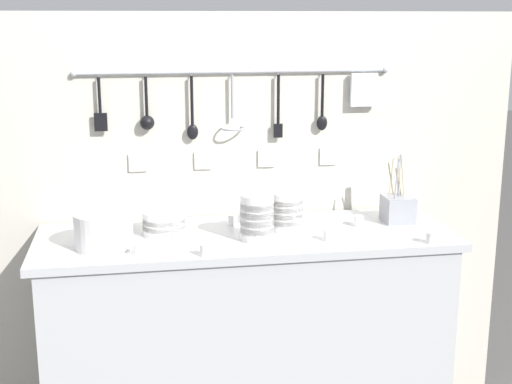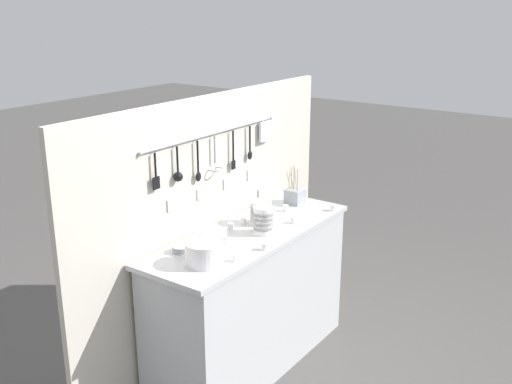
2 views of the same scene
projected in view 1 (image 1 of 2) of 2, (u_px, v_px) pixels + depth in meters
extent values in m
cube|color=#B7BABC|center=(246.00, 238.00, 2.68)|extent=(1.56, 0.53, 0.03)
cube|color=#B7BABC|center=(246.00, 350.00, 2.79)|extent=(1.50, 0.51, 0.89)
cube|color=beige|center=(235.00, 225.00, 2.97)|extent=(2.36, 0.04, 1.74)
cylinder|color=#93969E|center=(235.00, 72.00, 2.79)|extent=(1.24, 0.01, 0.01)
sphere|color=#93969E|center=(73.00, 74.00, 2.69)|extent=(0.02, 0.02, 0.02)
sphere|color=#93969E|center=(385.00, 70.00, 2.89)|extent=(0.02, 0.02, 0.02)
cylinder|color=black|center=(99.00, 96.00, 2.71)|extent=(0.01, 0.01, 0.14)
cube|color=black|center=(101.00, 122.00, 2.74)|extent=(0.05, 0.01, 0.07)
cylinder|color=#93969E|center=(98.00, 75.00, 2.71)|extent=(0.00, 0.01, 0.02)
cylinder|color=black|center=(146.00, 97.00, 2.74)|extent=(0.01, 0.01, 0.16)
sphere|color=black|center=(147.00, 123.00, 2.77)|extent=(0.06, 0.06, 0.06)
cylinder|color=#93969E|center=(145.00, 75.00, 2.73)|extent=(0.01, 0.01, 0.02)
cylinder|color=black|center=(192.00, 101.00, 2.78)|extent=(0.01, 0.01, 0.19)
ellipsoid|color=black|center=(193.00, 132.00, 2.81)|extent=(0.04, 0.02, 0.06)
cylinder|color=#93969E|center=(191.00, 74.00, 2.76)|extent=(0.01, 0.01, 0.02)
cylinder|color=#93969E|center=(232.00, 97.00, 2.80)|extent=(0.01, 0.01, 0.17)
torus|color=#93969E|center=(233.00, 128.00, 2.83)|extent=(0.10, 0.10, 0.01)
cylinder|color=#93969E|center=(232.00, 74.00, 2.79)|extent=(0.01, 0.01, 0.02)
cylinder|color=black|center=(278.00, 100.00, 2.83)|extent=(0.01, 0.01, 0.20)
cube|color=black|center=(278.00, 131.00, 2.86)|extent=(0.04, 0.01, 0.06)
cylinder|color=#93969E|center=(278.00, 73.00, 2.82)|extent=(0.01, 0.01, 0.02)
cylinder|color=black|center=(322.00, 96.00, 2.86)|extent=(0.01, 0.01, 0.17)
ellipsoid|color=black|center=(322.00, 123.00, 2.89)|extent=(0.04, 0.02, 0.06)
cylinder|color=#93969E|center=(322.00, 72.00, 2.85)|extent=(0.01, 0.01, 0.02)
cube|color=silver|center=(364.00, 90.00, 2.89)|extent=(0.11, 0.02, 0.13)
cylinder|color=#93969E|center=(364.00, 72.00, 2.88)|extent=(0.00, 0.01, 0.02)
cube|color=white|center=(138.00, 163.00, 2.82)|extent=(0.07, 0.01, 0.07)
cube|color=white|center=(203.00, 160.00, 2.86)|extent=(0.07, 0.01, 0.07)
cube|color=white|center=(267.00, 158.00, 2.90)|extent=(0.07, 0.01, 0.07)
cube|color=white|center=(328.00, 156.00, 2.95)|extent=(0.07, 0.01, 0.07)
cylinder|color=white|center=(257.00, 233.00, 2.60)|extent=(0.12, 0.12, 0.05)
cylinder|color=white|center=(257.00, 225.00, 2.59)|extent=(0.12, 0.12, 0.05)
cylinder|color=white|center=(257.00, 217.00, 2.58)|extent=(0.12, 0.12, 0.05)
cylinder|color=white|center=(257.00, 209.00, 2.58)|extent=(0.12, 0.12, 0.05)
cylinder|color=white|center=(257.00, 201.00, 2.57)|extent=(0.12, 0.12, 0.05)
cylinder|color=white|center=(164.00, 229.00, 2.66)|extent=(0.16, 0.16, 0.04)
cylinder|color=white|center=(164.00, 223.00, 2.65)|extent=(0.16, 0.16, 0.04)
cylinder|color=white|center=(164.00, 217.00, 2.65)|extent=(0.16, 0.16, 0.04)
cylinder|color=white|center=(286.00, 223.00, 2.72)|extent=(0.13, 0.13, 0.05)
cylinder|color=white|center=(286.00, 217.00, 2.72)|extent=(0.13, 0.13, 0.05)
cylinder|color=white|center=(286.00, 210.00, 2.71)|extent=(0.13, 0.13, 0.05)
cylinder|color=white|center=(286.00, 204.00, 2.71)|extent=(0.13, 0.13, 0.05)
cylinder|color=white|center=(286.00, 197.00, 2.70)|extent=(0.13, 0.13, 0.05)
cylinder|color=white|center=(104.00, 246.00, 2.52)|extent=(0.21, 0.21, 0.01)
cylinder|color=white|center=(104.00, 243.00, 2.51)|extent=(0.21, 0.21, 0.01)
cylinder|color=white|center=(104.00, 241.00, 2.51)|extent=(0.21, 0.21, 0.01)
cylinder|color=white|center=(104.00, 239.00, 2.51)|extent=(0.21, 0.21, 0.01)
cylinder|color=white|center=(104.00, 236.00, 2.51)|extent=(0.21, 0.21, 0.01)
cylinder|color=white|center=(104.00, 234.00, 2.51)|extent=(0.21, 0.21, 0.01)
cylinder|color=white|center=(103.00, 231.00, 2.50)|extent=(0.21, 0.21, 0.01)
cylinder|color=white|center=(103.00, 229.00, 2.50)|extent=(0.21, 0.21, 0.01)
cylinder|color=white|center=(103.00, 226.00, 2.50)|extent=(0.21, 0.21, 0.01)
cylinder|color=white|center=(103.00, 224.00, 2.50)|extent=(0.21, 0.21, 0.01)
cylinder|color=white|center=(103.00, 221.00, 2.50)|extent=(0.21, 0.21, 0.01)
cylinder|color=white|center=(103.00, 219.00, 2.49)|extent=(0.21, 0.21, 0.01)
cylinder|color=white|center=(103.00, 216.00, 2.49)|extent=(0.21, 0.21, 0.01)
cylinder|color=white|center=(102.00, 214.00, 2.49)|extent=(0.21, 0.21, 0.01)
cylinder|color=#93969E|center=(118.00, 225.00, 2.72)|extent=(0.10, 0.10, 0.04)
cube|color=#93969E|center=(398.00, 209.00, 2.82)|extent=(0.11, 0.11, 0.10)
cylinder|color=#C6B793|center=(403.00, 181.00, 2.81)|extent=(0.03, 0.02, 0.22)
cylinder|color=#93969E|center=(399.00, 181.00, 2.81)|extent=(0.01, 0.01, 0.22)
cylinder|color=#C6B793|center=(392.00, 185.00, 2.84)|extent=(0.03, 0.03, 0.18)
cylinder|color=#C6B793|center=(398.00, 182.00, 2.83)|extent=(0.02, 0.01, 0.21)
cylinder|color=#C6B793|center=(391.00, 182.00, 2.83)|extent=(0.02, 0.01, 0.20)
cylinder|color=#C6B793|center=(400.00, 184.00, 2.81)|extent=(0.03, 0.03, 0.19)
cylinder|color=#93969E|center=(396.00, 186.00, 2.76)|extent=(0.02, 0.02, 0.21)
cylinder|color=#C6B793|center=(399.00, 188.00, 2.83)|extent=(0.03, 0.03, 0.16)
cylinder|color=white|center=(205.00, 250.00, 2.42)|extent=(0.04, 0.04, 0.04)
cylinder|color=white|center=(139.00, 250.00, 2.43)|extent=(0.04, 0.04, 0.04)
cylinder|color=white|center=(233.00, 220.00, 2.78)|extent=(0.04, 0.04, 0.04)
cylinder|color=white|center=(328.00, 235.00, 2.59)|extent=(0.04, 0.04, 0.04)
cylinder|color=white|center=(264.00, 219.00, 2.80)|extent=(0.04, 0.04, 0.04)
cylinder|color=white|center=(358.00, 221.00, 2.77)|extent=(0.04, 0.04, 0.04)
cylinder|color=white|center=(431.00, 238.00, 2.56)|extent=(0.04, 0.04, 0.04)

